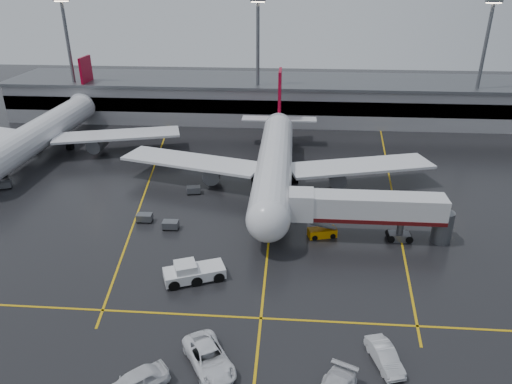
{
  "coord_description": "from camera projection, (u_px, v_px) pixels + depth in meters",
  "views": [
    {
      "loc": [
        2.28,
        -57.77,
        29.84
      ],
      "look_at": [
        -2.0,
        -2.0,
        4.0
      ],
      "focal_mm": 33.17,
      "sensor_mm": 36.0,
      "label": 1
    }
  ],
  "objects": [
    {
      "name": "main_airliner",
      "position": [
        275.0,
        159.0,
        71.97
      ],
      "size": [
        48.8,
        45.6,
        14.1
      ],
      "color": "silver",
      "rests_on": "ground"
    },
    {
      "name": "light_mast_mid",
      "position": [
        258.0,
        56.0,
        97.26
      ],
      "size": [
        3.0,
        1.2,
        25.45
      ],
      "color": "#595B60",
      "rests_on": "ground"
    },
    {
      "name": "second_airliner",
      "position": [
        47.0,
        129.0,
        85.75
      ],
      "size": [
        48.8,
        45.6,
        14.1
      ],
      "color": "silver",
      "rests_on": "ground"
    },
    {
      "name": "pushback_tractor",
      "position": [
        193.0,
        273.0,
        50.36
      ],
      "size": [
        6.9,
        4.78,
        2.29
      ],
      "color": "silver",
      "rests_on": "ground"
    },
    {
      "name": "service_van_c",
      "position": [
        385.0,
        356.0,
        39.52
      ],
      "size": [
        2.94,
        5.02,
        1.56
      ],
      "primitive_type": "imported",
      "rotation": [
        0.0,
        0.0,
        0.29
      ],
      "color": "silver",
      "rests_on": "ground"
    },
    {
      "name": "apron_line_left",
      "position": [
        149.0,
        180.0,
        75.4
      ],
      "size": [
        9.99,
        69.35,
        0.02
      ],
      "primitive_type": "cube",
      "rotation": [
        0.0,
        0.0,
        0.14
      ],
      "color": "gold",
      "rests_on": "ground"
    },
    {
      "name": "jet_bridge",
      "position": [
        368.0,
        210.0,
        57.06
      ],
      "size": [
        19.9,
        3.4,
        6.05
      ],
      "color": "silver",
      "rests_on": "ground"
    },
    {
      "name": "baggage_cart_a",
      "position": [
        171.0,
        225.0,
        60.6
      ],
      "size": [
        2.03,
        1.35,
        1.12
      ],
      "color": "#595B60",
      "rests_on": "ground"
    },
    {
      "name": "belt_loader",
      "position": [
        322.0,
        232.0,
        58.91
      ],
      "size": [
        3.76,
        2.37,
        2.22
      ],
      "color": "orange",
      "rests_on": "ground"
    },
    {
      "name": "ground",
      "position": [
        272.0,
        213.0,
        64.96
      ],
      "size": [
        220.0,
        220.0,
        0.0
      ],
      "primitive_type": "plane",
      "color": "black",
      "rests_on": "ground"
    },
    {
      "name": "light_mast_right",
      "position": [
        483.0,
        59.0,
        94.13
      ],
      "size": [
        3.0,
        1.2,
        25.45
      ],
      "color": "#595B60",
      "rests_on": "ground"
    },
    {
      "name": "baggage_cart_c",
      "position": [
        194.0,
        190.0,
        70.41
      ],
      "size": [
        2.24,
        1.71,
        1.12
      ],
      "color": "#595B60",
      "rests_on": "ground"
    },
    {
      "name": "terminal",
      "position": [
        282.0,
        99.0,
        106.54
      ],
      "size": [
        122.0,
        19.0,
        8.6
      ],
      "color": "gray",
      "rests_on": "ground"
    },
    {
      "name": "apron_line_right",
      "position": [
        391.0,
        187.0,
        72.76
      ],
      "size": [
        7.57,
        69.64,
        0.02
      ],
      "primitive_type": "cube",
      "rotation": [
        0.0,
        0.0,
        -0.1
      ],
      "color": "gold",
      "rests_on": "ground"
    },
    {
      "name": "light_mast_left",
      "position": [
        70.0,
        54.0,
        100.03
      ],
      "size": [
        3.0,
        1.2,
        25.45
      ],
      "color": "#595B60",
      "rests_on": "ground"
    },
    {
      "name": "apron_line_stop",
      "position": [
        261.0,
        318.0,
        45.04
      ],
      "size": [
        60.0,
        0.25,
        0.02
      ],
      "primitive_type": "cube",
      "color": "gold",
      "rests_on": "ground"
    },
    {
      "name": "apron_line_centre",
      "position": [
        272.0,
        213.0,
        64.96
      ],
      "size": [
        0.25,
        90.0,
        0.02
      ],
      "primitive_type": "cube",
      "color": "gold",
      "rests_on": "ground"
    },
    {
      "name": "baggage_cart_d",
      "position": [
        0.0,
        173.0,
        76.24
      ],
      "size": [
        2.33,
        1.94,
        1.12
      ],
      "color": "#595B60",
      "rests_on": "ground"
    },
    {
      "name": "service_van_d",
      "position": [
        134.0,
        384.0,
        36.66
      ],
      "size": [
        5.61,
        5.35,
        1.88
      ],
      "primitive_type": "imported",
      "rotation": [
        0.0,
        0.0,
        -0.84
      ],
      "color": "silver",
      "rests_on": "ground"
    },
    {
      "name": "baggage_cart_e",
      "position": [
        4.0,
        185.0,
        72.13
      ],
      "size": [
        2.34,
        1.96,
        1.12
      ],
      "color": "#595B60",
      "rests_on": "ground"
    },
    {
      "name": "baggage_cart_b",
      "position": [
        145.0,
        217.0,
        62.4
      ],
      "size": [
        2.03,
        1.35,
        1.12
      ],
      "color": "#595B60",
      "rests_on": "ground"
    },
    {
      "name": "service_van_a",
      "position": [
        209.0,
        358.0,
        39.2
      ],
      "size": [
        5.75,
        6.95,
        1.76
      ],
      "primitive_type": "imported",
      "rotation": [
        0.0,
        0.0,
        0.53
      ],
      "color": "white",
      "rests_on": "ground"
    }
  ]
}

